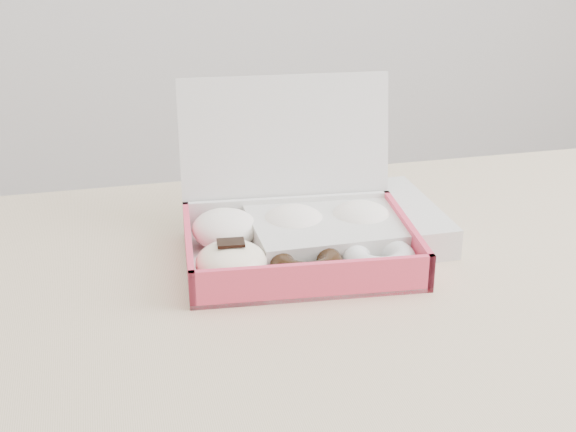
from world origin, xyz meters
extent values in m
cube|color=tan|center=(0.00, 0.00, 0.73)|extent=(1.20, 0.80, 0.04)
cube|color=silver|center=(-0.20, 0.10, 0.75)|extent=(0.28, 0.22, 0.01)
cube|color=#E23955|center=(-0.21, 0.01, 0.77)|extent=(0.27, 0.03, 0.04)
cube|color=silver|center=(-0.19, 0.19, 0.77)|extent=(0.27, 0.03, 0.04)
cube|color=#E23955|center=(-0.33, 0.11, 0.77)|extent=(0.02, 0.19, 0.04)
cube|color=#E23955|center=(-0.07, 0.09, 0.77)|extent=(0.02, 0.19, 0.04)
cube|color=silver|center=(-0.19, 0.21, 0.85)|extent=(0.27, 0.06, 0.19)
ellipsoid|color=white|center=(-0.28, 0.15, 0.78)|extent=(0.09, 0.09, 0.04)
ellipsoid|color=white|center=(-0.20, 0.15, 0.78)|extent=(0.09, 0.09, 0.04)
ellipsoid|color=white|center=(-0.11, 0.14, 0.78)|extent=(0.09, 0.09, 0.04)
ellipsoid|color=#F9E7C2|center=(-0.29, 0.06, 0.78)|extent=(0.09, 0.09, 0.04)
cube|color=black|center=(-0.29, 0.06, 0.80)|extent=(0.03, 0.02, 0.00)
torus|color=black|center=(-0.20, 0.05, 0.77)|extent=(0.09, 0.09, 0.03)
torus|color=white|center=(-0.12, 0.05, 0.77)|extent=(0.09, 0.09, 0.03)
cube|color=silver|center=(-0.13, 0.15, 0.77)|extent=(0.24, 0.19, 0.04)
camera|label=1|loc=(-0.41, -0.72, 1.18)|focal=50.00mm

